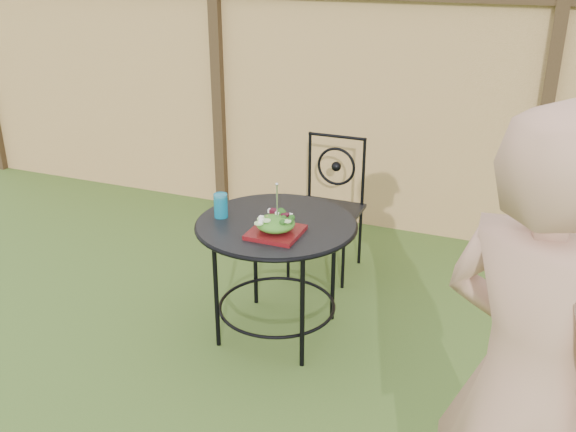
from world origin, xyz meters
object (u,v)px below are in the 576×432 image
(patio_chair, at_px, (328,202))
(patio_table, at_px, (276,244))
(salad_plate, at_px, (276,232))
(diner, at_px, (524,397))

(patio_chair, bearing_deg, patio_table, -90.00)
(patio_chair, xyz_separation_m, salad_plate, (0.06, -1.07, 0.23))
(patio_table, relative_size, salad_plate, 3.42)
(diner, relative_size, salad_plate, 6.75)
(salad_plate, bearing_deg, diner, -41.54)
(patio_table, xyz_separation_m, patio_chair, (0.00, 0.92, -0.08))
(salad_plate, bearing_deg, patio_chair, 93.29)
(diner, xyz_separation_m, salad_plate, (-1.32, 1.17, -0.18))
(patio_table, distance_m, salad_plate, 0.22)
(patio_chair, bearing_deg, salad_plate, -86.71)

